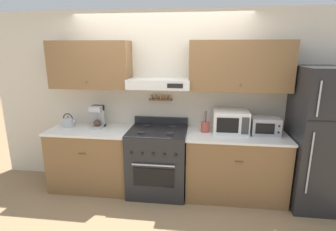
# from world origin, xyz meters

# --- Properties ---
(ground_plane) EXTENTS (16.00, 16.00, 0.00)m
(ground_plane) POSITION_xyz_m (0.00, 0.00, 0.00)
(ground_plane) COLOR #937551
(wall_back) EXTENTS (5.20, 0.46, 2.55)m
(wall_back) POSITION_xyz_m (0.04, 0.63, 1.45)
(wall_back) COLOR beige
(wall_back) RESTS_ON ground_plane
(counter_left) EXTENTS (1.17, 0.67, 0.90)m
(counter_left) POSITION_xyz_m (-0.99, 0.34, 0.45)
(counter_left) COLOR brown
(counter_left) RESTS_ON ground_plane
(counter_right) EXTENTS (1.35, 0.67, 0.90)m
(counter_right) POSITION_xyz_m (1.08, 0.34, 0.45)
(counter_right) COLOR brown
(counter_right) RESTS_ON ground_plane
(stove_range) EXTENTS (0.80, 0.72, 1.03)m
(stove_range) POSITION_xyz_m (0.00, 0.31, 0.47)
(stove_range) COLOR #232326
(stove_range) RESTS_ON ground_plane
(refrigerator) EXTENTS (0.79, 0.77, 1.81)m
(refrigerator) POSITION_xyz_m (2.16, 0.28, 0.91)
(refrigerator) COLOR #232326
(refrigerator) RESTS_ON ground_plane
(tea_kettle) EXTENTS (0.22, 0.17, 0.20)m
(tea_kettle) POSITION_xyz_m (-1.35, 0.41, 0.97)
(tea_kettle) COLOR #B7B7BC
(tea_kettle) RESTS_ON counter_left
(coffee_maker) EXTENTS (0.17, 0.22, 0.32)m
(coffee_maker) POSITION_xyz_m (-0.90, 0.44, 1.06)
(coffee_maker) COLOR #ADAFB5
(coffee_maker) RESTS_ON counter_left
(microwave) EXTENTS (0.47, 0.40, 0.31)m
(microwave) POSITION_xyz_m (0.99, 0.43, 1.05)
(microwave) COLOR white
(microwave) RESTS_ON counter_right
(utensil_crock) EXTENTS (0.12, 0.12, 0.30)m
(utensil_crock) POSITION_xyz_m (0.65, 0.41, 0.98)
(utensil_crock) COLOR #B24C42
(utensil_crock) RESTS_ON counter_right
(toaster_oven) EXTENTS (0.37, 0.29, 0.23)m
(toaster_oven) POSITION_xyz_m (1.45, 0.41, 1.02)
(toaster_oven) COLOR #ADAFB5
(toaster_oven) RESTS_ON counter_right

